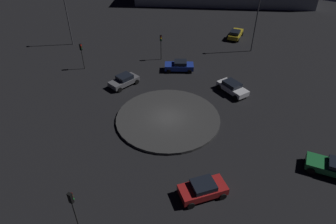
# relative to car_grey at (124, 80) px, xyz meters

# --- Properties ---
(ground_plane) EXTENTS (118.87, 118.87, 0.00)m
(ground_plane) POSITION_rel_car_grey_xyz_m (-8.84, 3.16, -0.74)
(ground_plane) COLOR black
(roundabout_island) EXTENTS (11.62, 11.62, 0.30)m
(roundabout_island) POSITION_rel_car_grey_xyz_m (-8.84, 3.16, -0.59)
(roundabout_island) COLOR #383838
(roundabout_island) RESTS_ON ground_plane
(car_grey) EXTENTS (2.72, 4.25, 1.45)m
(car_grey) POSITION_rel_car_grey_xyz_m (0.00, 0.00, 0.00)
(car_grey) COLOR slate
(car_grey) RESTS_ON ground_plane
(car_white) EXTENTS (4.55, 3.31, 1.45)m
(car_white) POSITION_rel_car_grey_xyz_m (-12.70, -5.92, 0.03)
(car_white) COLOR white
(car_white) RESTS_ON ground_plane
(car_blue) EXTENTS (4.39, 3.63, 1.49)m
(car_blue) POSITION_rel_car_grey_xyz_m (-4.04, -7.40, 0.01)
(car_blue) COLOR #1E38A5
(car_blue) RESTS_ON ground_plane
(car_red) EXTENTS (3.89, 4.20, 1.46)m
(car_red) POSITION_rel_car_grey_xyz_m (-16.87, 10.42, 0.02)
(car_red) COLOR red
(car_red) RESTS_ON ground_plane
(car_yellow) EXTENTS (2.53, 4.57, 1.54)m
(car_yellow) POSITION_rel_car_grey_xyz_m (-6.24, -22.92, 0.04)
(car_yellow) COLOR gold
(car_yellow) RESTS_ON ground_plane
(car_green) EXTENTS (4.24, 2.60, 1.40)m
(car_green) POSITION_rel_car_grey_xyz_m (-25.48, 1.95, 0.01)
(car_green) COLOR #1E7238
(car_green) RESTS_ON ground_plane
(traffic_light_east) EXTENTS (0.38, 0.34, 3.83)m
(traffic_light_east) POSITION_rel_car_grey_xyz_m (7.79, -0.49, 1.99)
(traffic_light_east) COLOR #2D2D2D
(traffic_light_east) RESTS_ON ground_plane
(traffic_light_southeast) EXTENTS (0.37, 0.39, 3.88)m
(traffic_light_southeast) POSITION_rel_car_grey_xyz_m (0.12, -8.99, 2.03)
(traffic_light_southeast) COLOR #2D2D2D
(traffic_light_southeast) RESTS_ON ground_plane
(traffic_light_north) EXTENTS (0.33, 0.37, 4.46)m
(traffic_light_north) POSITION_rel_car_grey_xyz_m (-10.76, 18.34, 2.42)
(traffic_light_north) COLOR #2D2D2D
(traffic_light_north) RESTS_ON ground_plane
(streetlamp_east) EXTENTS (0.49, 0.49, 9.12)m
(streetlamp_east) POSITION_rel_car_grey_xyz_m (15.86, -5.75, 4.96)
(streetlamp_east) COLOR #4C4C51
(streetlamp_east) RESTS_ON ground_plane
(streetlamp_south) EXTENTS (0.47, 0.47, 9.59)m
(streetlamp_south) POSITION_rel_car_grey_xyz_m (-10.45, -19.29, 5.08)
(streetlamp_south) COLOR #4C4C51
(streetlamp_south) RESTS_ON ground_plane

